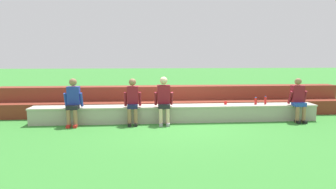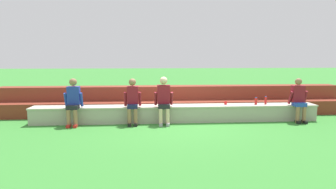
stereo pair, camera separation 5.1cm
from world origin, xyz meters
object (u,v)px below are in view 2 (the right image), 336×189
(person_center, at_px, (164,99))
(plastic_cup_right_end, at_px, (226,103))
(person_left_of_center, at_px, (133,100))
(person_right_of_center, at_px, (299,99))
(water_bottle_near_left, at_px, (256,101))
(water_bottle_near_right, at_px, (266,100))
(person_far_left, at_px, (73,100))

(person_center, bearing_deg, plastic_cup_right_end, 9.84)
(person_left_of_center, height_order, person_right_of_center, person_left_of_center)
(person_right_of_center, height_order, water_bottle_near_left, person_right_of_center)
(person_right_of_center, bearing_deg, person_left_of_center, 179.66)
(water_bottle_near_left, relative_size, water_bottle_near_right, 0.89)
(person_left_of_center, relative_size, water_bottle_near_left, 6.00)
(person_right_of_center, xyz_separation_m, water_bottle_near_right, (-0.90, 0.34, -0.09))
(person_center, xyz_separation_m, water_bottle_near_left, (2.95, 0.31, -0.15))
(water_bottle_near_left, bearing_deg, person_left_of_center, -175.90)
(person_far_left, relative_size, person_left_of_center, 1.01)
(person_far_left, bearing_deg, water_bottle_near_left, 2.99)
(person_far_left, xyz_separation_m, water_bottle_near_left, (5.61, 0.29, -0.13))
(person_left_of_center, xyz_separation_m, water_bottle_near_left, (3.88, 0.28, -0.12))
(person_far_left, relative_size, person_right_of_center, 1.02)
(person_center, bearing_deg, water_bottle_near_right, 5.86)
(water_bottle_near_right, bearing_deg, water_bottle_near_left, -174.62)
(water_bottle_near_left, bearing_deg, water_bottle_near_right, 5.38)
(person_right_of_center, bearing_deg, plastic_cup_right_end, 171.02)
(person_left_of_center, relative_size, plastic_cup_right_end, 13.03)
(person_center, relative_size, plastic_cup_right_end, 13.49)
(water_bottle_near_right, bearing_deg, plastic_cup_right_end, 179.67)
(person_center, height_order, plastic_cup_right_end, person_center)
(person_left_of_center, xyz_separation_m, plastic_cup_right_end, (2.91, 0.32, -0.17))
(person_center, height_order, water_bottle_near_right, person_center)
(person_far_left, height_order, person_center, person_center)
(person_far_left, distance_m, person_center, 2.66)
(person_left_of_center, height_order, plastic_cup_right_end, person_left_of_center)
(person_far_left, height_order, person_left_of_center, person_far_left)
(water_bottle_near_left, bearing_deg, person_center, -174.09)
(water_bottle_near_right, bearing_deg, person_far_left, -176.88)
(person_center, distance_m, water_bottle_near_left, 2.97)
(person_right_of_center, relative_size, water_bottle_near_right, 5.26)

